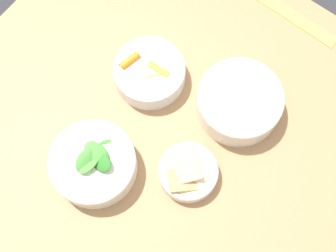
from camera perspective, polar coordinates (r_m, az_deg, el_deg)
The scene contains 7 objects.
ground_plane at distance 1.72m, azimuth 1.58°, elevation -8.62°, with size 10.00×10.00×0.00m, color #2D2D33.
dining_table at distance 1.09m, azimuth 2.46°, elevation -2.86°, with size 1.01×0.84×0.77m.
bowl_carrots at distance 0.98m, azimuth -2.27°, elevation 6.55°, with size 0.15×0.15×0.06m.
bowl_greens at distance 0.92m, azimuth -9.04°, elevation -4.51°, with size 0.17×0.17×0.09m.
bowl_beans_hotdog at distance 0.97m, azimuth 8.63°, elevation 2.86°, with size 0.17×0.17×0.06m.
bowl_cookies at distance 0.92m, azimuth 2.48°, elevation -5.69°, with size 0.12×0.12×0.05m.
ruler at distance 1.12m, azimuth 12.96°, elevation 14.14°, with size 0.31×0.03×0.00m.
Camera 1 is at (0.14, -0.26, 1.69)m, focal length 50.00 mm.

